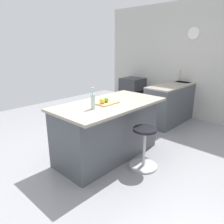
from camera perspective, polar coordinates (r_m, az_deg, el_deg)
The scene contains 10 objects.
ground_plane at distance 3.68m, azimuth -1.96°, elevation -12.54°, with size 8.19×8.19×0.00m, color gray.
interior_partition_left at distance 5.86m, azimuth 20.73°, elevation 12.40°, with size 0.15×5.20×2.86m.
sink_cabinet at distance 5.75m, azimuth 17.09°, elevation 2.92°, with size 2.23×0.60×1.21m.
oven_range at distance 6.50m, azimuth 5.45°, elevation 5.03°, with size 0.60×0.61×0.90m.
kitchen_island at distance 3.61m, azimuth -1.13°, elevation -4.63°, with size 1.85×0.98×0.95m.
stool_by_window at distance 3.38m, azimuth 8.50°, elevation -9.71°, with size 0.44×0.44×0.65m.
cutting_board at distance 3.39m, azimuth -1.37°, elevation 2.43°, with size 0.36×0.24×0.02m, color tan.
apple_yellow at distance 3.31m, azimuth -2.62°, elevation 2.98°, with size 0.09×0.09×0.09m, color gold.
apple_green at distance 3.38m, azimuth -1.50°, elevation 3.24°, with size 0.08×0.08×0.08m, color #609E2D.
water_bottle at distance 3.09m, azimuth -5.09°, elevation 3.04°, with size 0.06×0.06×0.31m.
Camera 1 is at (2.24, 2.26, 1.84)m, focal length 34.43 mm.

